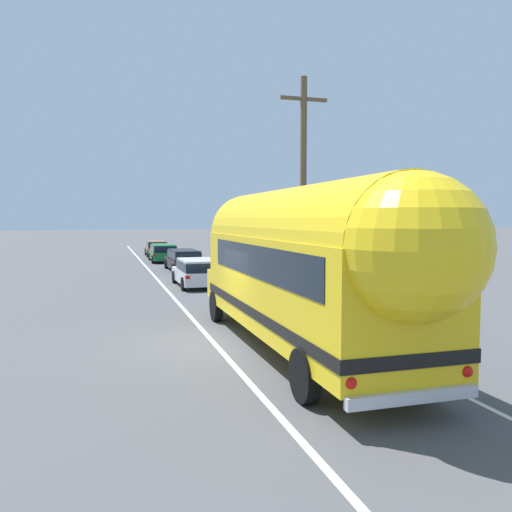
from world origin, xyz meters
name	(u,v)px	position (x,y,z in m)	size (l,w,h in m)	color
ground_plane	(214,343)	(0.00, 0.00, 0.00)	(300.00, 300.00, 0.00)	#4C4C4F
lane_markings	(198,285)	(1.70, 12.00, 0.00)	(3.82, 80.00, 0.01)	silver
utility_pole	(303,190)	(4.29, 4.38, 4.42)	(1.80, 0.24, 8.50)	brown
painted_bus	(305,262)	(1.84, -1.90, 2.30)	(2.64, 12.32, 4.12)	yellow
car_lead	(197,271)	(1.60, 11.61, 0.78)	(2.00, 4.45, 1.37)	silver
car_second	(183,259)	(2.08, 19.45, 0.80)	(1.94, 4.82, 1.37)	black
car_third	(163,252)	(1.61, 26.97, 0.80)	(2.02, 4.81, 1.37)	#196633
car_fourth	(156,247)	(1.74, 33.36, 0.78)	(1.96, 4.37, 1.37)	olive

